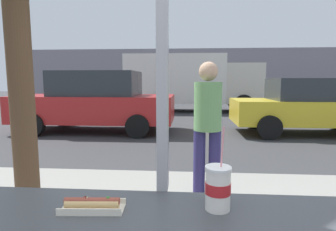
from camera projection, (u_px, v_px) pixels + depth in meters
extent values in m
plane|color=#38383A|center=(184.00, 126.00, 9.25)|extent=(60.00, 60.00, 0.00)
cube|color=gray|center=(176.00, 219.00, 2.91)|extent=(16.00, 2.80, 0.11)
cube|color=#2A2C30|center=(162.00, 195.00, 1.23)|extent=(2.10, 0.02, 0.02)
cube|color=#9E9EA3|center=(163.00, 45.00, 1.20)|extent=(0.05, 0.08, 1.31)
cube|color=gray|center=(187.00, 74.00, 23.67)|extent=(28.00, 1.20, 4.23)
cylinder|color=white|center=(218.00, 190.00, 1.06)|extent=(0.10, 0.10, 0.16)
cylinder|color=red|center=(218.00, 188.00, 1.06)|extent=(0.10, 0.10, 0.04)
cylinder|color=black|center=(218.00, 171.00, 1.05)|extent=(0.09, 0.09, 0.01)
cylinder|color=white|center=(218.00, 168.00, 1.05)|extent=(0.10, 0.10, 0.01)
cylinder|color=pink|center=(222.00, 152.00, 1.04)|extent=(0.01, 0.02, 0.20)
cube|color=beige|center=(92.00, 209.00, 1.06)|extent=(0.25, 0.11, 0.01)
cube|color=beige|center=(89.00, 212.00, 1.02)|extent=(0.24, 0.02, 0.03)
cube|color=beige|center=(96.00, 201.00, 1.11)|extent=(0.24, 0.02, 0.03)
cylinder|color=tan|center=(92.00, 204.00, 1.06)|extent=(0.21, 0.05, 0.04)
cylinder|color=brown|center=(92.00, 201.00, 1.06)|extent=(0.22, 0.04, 0.03)
cube|color=#337A2D|center=(108.00, 198.00, 1.06)|extent=(0.01, 0.01, 0.01)
cube|color=beige|center=(86.00, 198.00, 1.06)|extent=(0.01, 0.01, 0.01)
cube|color=red|center=(85.00, 198.00, 1.06)|extent=(0.01, 0.01, 0.01)
cube|color=red|center=(95.00, 108.00, 8.25)|extent=(4.68, 1.87, 0.77)
cube|color=#282D33|center=(97.00, 83.00, 8.15)|extent=(2.43, 1.64, 0.72)
cylinder|color=black|center=(148.00, 117.00, 9.11)|extent=(0.64, 0.18, 0.64)
cylinder|color=black|center=(137.00, 126.00, 7.27)|extent=(0.64, 0.18, 0.64)
cylinder|color=black|center=(63.00, 116.00, 9.32)|extent=(0.64, 0.18, 0.64)
cylinder|color=black|center=(33.00, 125.00, 7.48)|extent=(0.64, 0.18, 0.64)
cube|color=gold|center=(307.00, 112.00, 7.80)|extent=(4.13, 1.73, 0.66)
cube|color=#282D33|center=(311.00, 89.00, 7.72)|extent=(2.15, 1.52, 0.61)
cylinder|color=black|center=(254.00, 119.00, 8.79)|extent=(0.64, 0.18, 0.64)
cylinder|color=black|center=(269.00, 128.00, 7.08)|extent=(0.64, 0.18, 0.64)
cube|color=silver|center=(175.00, 79.00, 13.73)|extent=(4.82, 2.20, 2.34)
cube|color=beige|center=(240.00, 83.00, 13.52)|extent=(1.90, 2.10, 1.90)
cylinder|color=black|center=(236.00, 101.00, 14.68)|extent=(0.90, 0.24, 0.90)
cylinder|color=black|center=(243.00, 104.00, 12.60)|extent=(0.90, 0.24, 0.90)
cylinder|color=black|center=(161.00, 101.00, 15.03)|extent=(0.90, 0.24, 0.90)
cylinder|color=black|center=(156.00, 104.00, 12.85)|extent=(0.90, 0.24, 0.90)
cylinder|color=navy|center=(199.00, 165.00, 3.26)|extent=(0.14, 0.14, 0.84)
cylinder|color=navy|center=(214.00, 165.00, 3.24)|extent=(0.14, 0.14, 0.84)
cylinder|color=#689A5D|center=(208.00, 106.00, 3.16)|extent=(0.32, 0.32, 0.56)
sphere|color=tan|center=(208.00, 71.00, 3.11)|extent=(0.22, 0.22, 0.22)
cylinder|color=brown|center=(22.00, 102.00, 2.73)|extent=(0.24, 0.24, 2.40)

